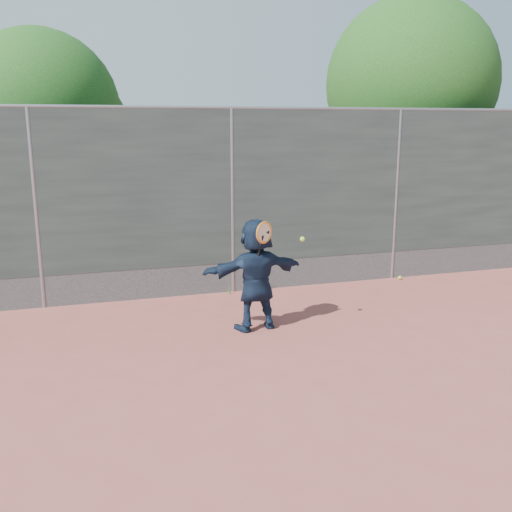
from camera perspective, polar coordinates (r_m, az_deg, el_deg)
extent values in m
plane|color=#9E4C42|center=(6.52, 5.55, -12.00)|extent=(80.00, 80.00, 0.00)
imported|color=#142339|center=(7.71, 0.00, -1.85)|extent=(1.47, 0.62, 1.54)
sphere|color=#A4DA30|center=(10.66, 14.19, -2.11)|extent=(0.07, 0.07, 0.07)
cube|color=#38423D|center=(9.29, -2.42, 6.87)|extent=(20.00, 0.04, 2.50)
cube|color=slate|center=(9.57, -2.33, -2.10)|extent=(20.00, 0.03, 0.50)
cylinder|color=gray|center=(9.23, -2.49, 14.60)|extent=(20.00, 0.05, 0.05)
cylinder|color=gray|center=(9.06, -21.16, 4.25)|extent=(0.06, 0.06, 3.00)
cylinder|color=gray|center=(9.32, -2.40, 5.34)|extent=(0.06, 0.06, 3.00)
cylinder|color=gray|center=(10.46, 13.81, 5.83)|extent=(0.06, 0.06, 3.00)
torus|color=orange|center=(7.40, 0.82, 2.36)|extent=(0.27, 0.17, 0.29)
cylinder|color=beige|center=(7.40, 0.82, 2.36)|extent=(0.22, 0.13, 0.25)
cylinder|color=black|center=(7.44, 0.40, 0.85)|extent=(0.09, 0.13, 0.33)
sphere|color=#A4DA30|center=(7.60, 4.67, 1.69)|extent=(0.07, 0.07, 0.07)
cylinder|color=#382314|center=(13.13, 14.61, 6.31)|extent=(0.28, 0.28, 2.60)
sphere|color=#23561C|center=(13.07, 15.20, 16.32)|extent=(3.60, 3.60, 3.60)
sphere|color=#23561C|center=(13.61, 17.32, 14.53)|extent=(2.52, 2.52, 2.52)
cylinder|color=#382314|center=(12.08, -20.02, 4.43)|extent=(0.28, 0.28, 2.20)
sphere|color=#23561C|center=(11.97, -20.75, 13.57)|extent=(3.00, 3.00, 3.00)
sphere|color=#23561C|center=(12.15, -17.69, 12.35)|extent=(2.10, 2.10, 2.10)
cone|color=#387226|center=(9.55, -0.69, -2.86)|extent=(0.03, 0.03, 0.26)
cone|color=#387226|center=(9.65, 0.99, -2.58)|extent=(0.03, 0.03, 0.30)
cone|color=#387226|center=(9.45, -2.70, -3.18)|extent=(0.03, 0.03, 0.22)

